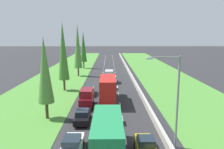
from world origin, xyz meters
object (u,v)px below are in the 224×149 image
Objects in this scene: maroon_van_left_lane at (87,98)px; white_sedan_left_lane_second at (72,145)px; orange_hatchback_centre_lane_fifth at (109,85)px; poplar_tree_third at (63,51)px; street_light_mast at (174,96)px; poplar_tree_fourth at (78,46)px; silver_van_centre_lane at (109,76)px; yellow_sedan_left_lane at (89,90)px; poplar_tree_second at (45,70)px; red_box_truck_centre_lane at (108,89)px; black_sedan_left_lane at (82,116)px; yellow_hatchback_right_lane at (145,146)px; green_box_truck_centre_lane at (107,136)px; poplar_tree_fifth at (83,47)px; orange_hatchback_centre_lane at (111,116)px.

white_sedan_left_lane_second is at bearing -89.99° from maroon_van_left_lane.
poplar_tree_third is at bearing -172.06° from orange_hatchback_centre_lane_fifth.
street_light_mast is (14.93, -22.71, -2.51)m from poplar_tree_third.
silver_van_centre_lane is at bearing -44.55° from poplar_tree_fourth.
yellow_sedan_left_lane is 0.42× the size of poplar_tree_second.
red_box_truck_centre_lane is at bearing -91.16° from orange_hatchback_centre_lane_fifth.
silver_van_centre_lane is at bearing 78.93° from maroon_van_left_lane.
maroon_van_left_lane reaches higher than yellow_sedan_left_lane.
black_sedan_left_lane is 12.92m from yellow_sedan_left_lane.
street_light_mast is at bearing 22.56° from yellow_hatchback_right_lane.
silver_van_centre_lane is at bearing 39.50° from poplar_tree_third.
red_box_truck_centre_lane is at bearing 90.21° from green_box_truck_centre_lane.
poplar_tree_third is 15.34m from poplar_tree_fourth.
orange_hatchback_centre_lane_fifth is at bearing 97.59° from yellow_hatchback_right_lane.
poplar_tree_third reaches higher than green_box_truck_centre_lane.
yellow_sedan_left_lane is 5.87m from orange_hatchback_centre_lane_fifth.
poplar_tree_fifth reaches higher than black_sedan_left_lane.
poplar_tree_second is (-4.38, -11.61, 5.60)m from yellow_sedan_left_lane.
street_light_mast is (9.51, 0.98, 4.42)m from white_sedan_left_lane_second.
orange_hatchback_centre_lane_fifth is (-3.34, 25.10, 0.00)m from yellow_hatchback_right_lane.
yellow_hatchback_right_lane is 27.66m from poplar_tree_third.
red_box_truck_centre_lane reaches higher than orange_hatchback_centre_lane_fifth.
orange_hatchback_centre_lane_fifth is at bearing 7.94° from poplar_tree_third.
red_box_truck_centre_lane is at bearing 39.73° from maroon_van_left_lane.
silver_van_centre_lane is at bearing 70.36° from yellow_sedan_left_lane.
maroon_van_left_lane is 15.24m from yellow_hatchback_right_lane.
green_box_truck_centre_lane is 2.41× the size of orange_hatchback_centre_lane.
poplar_tree_third reaches higher than yellow_hatchback_right_lane.
orange_hatchback_centre_lane_fifth reaches higher than white_sedan_left_lane_second.
silver_van_centre_lane reaches higher than white_sedan_left_lane_second.
poplar_tree_fifth is at bearing 90.41° from poplar_tree_fourth.
poplar_tree_fourth is at bearing 135.45° from silver_van_centre_lane.
orange_hatchback_centre_lane is (3.97, -12.96, 0.02)m from yellow_sedan_left_lane.
white_sedan_left_lane_second is 11.45m from poplar_tree_second.
yellow_hatchback_right_lane is 0.80× the size of silver_van_centre_lane.
orange_hatchback_centre_lane is at bearing 64.10° from white_sedan_left_lane_second.
red_box_truck_centre_lane is at bearing -50.02° from yellow_sedan_left_lane.
orange_hatchback_centre_lane is 17.48m from orange_hatchback_centre_lane_fifth.
yellow_hatchback_right_lane and orange_hatchback_centre_lane_fifth have the same top height.
maroon_van_left_lane is 26.75m from poplar_tree_fourth.
street_light_mast is at bearing -28.73° from poplar_tree_second.
black_sedan_left_lane is at bearing -81.33° from poplar_tree_fourth.
orange_hatchback_centre_lane reaches higher than black_sedan_left_lane.
poplar_tree_second is (-8.35, 1.35, 5.57)m from orange_hatchback_centre_lane.
red_box_truck_centre_lane is (3.20, 16.16, 1.37)m from white_sedan_left_lane_second.
poplar_tree_fifth is at bearing 100.60° from orange_hatchback_centre_lane.
green_box_truck_centre_lane is 13.36m from poplar_tree_second.
yellow_sedan_left_lane is 33.13m from poplar_tree_fifth.
silver_van_centre_lane is (3.42, 17.49, 0.00)m from maroon_van_left_lane.
poplar_tree_second reaches higher than orange_hatchback_centre_lane_fifth.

